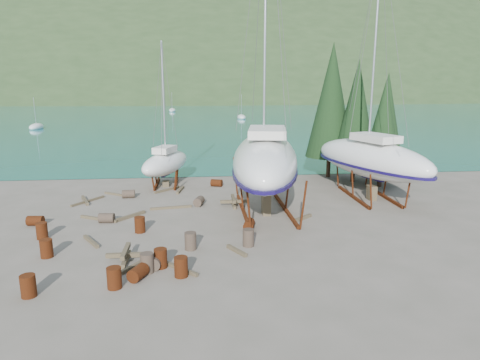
{
  "coord_description": "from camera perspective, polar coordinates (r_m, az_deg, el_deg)",
  "views": [
    {
      "loc": [
        -0.42,
        -22.14,
        7.99
      ],
      "look_at": [
        2.06,
        3.0,
        2.35
      ],
      "focal_mm": 32.0,
      "sensor_mm": 36.0,
      "label": 1
    }
  ],
  "objects": [
    {
      "name": "drum_3",
      "position": [
        18.24,
        -16.43,
        -12.41
      ],
      "size": [
        0.58,
        0.58,
        0.88
      ],
      "primitive_type": "cylinder",
      "color": "#632511",
      "rests_on": "ground"
    },
    {
      "name": "drum_0",
      "position": [
        18.76,
        -26.4,
        -12.54
      ],
      "size": [
        0.58,
        0.58,
        0.88
      ],
      "primitive_type": "cylinder",
      "color": "#632511",
      "rests_on": "ground"
    },
    {
      "name": "bay_water",
      "position": [
        337.23,
        -5.67,
        11.18
      ],
      "size": [
        700.0,
        700.0,
        0.0
      ],
      "primitive_type": "plane",
      "color": "#187579",
      "rests_on": "ground"
    },
    {
      "name": "drum_17",
      "position": [
        21.77,
        1.12,
        -7.7
      ],
      "size": [
        0.58,
        0.58,
        0.88
      ],
      "primitive_type": "cylinder",
      "color": "#2D2823",
      "rests_on": "ground"
    },
    {
      "name": "moored_boat_mid",
      "position": [
        102.95,
        0.19,
        8.36
      ],
      "size": [
        2.0,
        5.0,
        6.05
      ],
      "color": "white",
      "rests_on": "ground"
    },
    {
      "name": "drum_4",
      "position": [
        34.32,
        -3.14,
        -0.39
      ],
      "size": [
        1.03,
        0.85,
        0.58
      ],
      "primitive_type": "cylinder",
      "rotation": [
        1.57,
        0.0,
        1.22
      ],
      "color": "#632511",
      "rests_on": "ground"
    },
    {
      "name": "timber_8",
      "position": [
        27.25,
        -14.3,
        -4.65
      ],
      "size": [
        1.54,
        1.78,
        0.19
      ],
      "primitive_type": "cube",
      "rotation": [
        0.0,
        0.0,
        2.44
      ],
      "color": "brown",
      "rests_on": "ground"
    },
    {
      "name": "far_hill",
      "position": [
        342.23,
        -5.67,
        11.2
      ],
      "size": [
        800.0,
        360.0,
        110.0
      ],
      "primitive_type": "ellipsoid",
      "color": "#25361B",
      "rests_on": "ground"
    },
    {
      "name": "timber_12",
      "position": [
        23.59,
        -19.25,
        -7.73
      ],
      "size": [
        1.17,
        1.73,
        0.17
      ],
      "primitive_type": "cube",
      "rotation": [
        0.0,
        0.0,
        0.56
      ],
      "color": "brown",
      "rests_on": "ground"
    },
    {
      "name": "cypress_near_right",
      "position": [
        36.57,
        15.25,
        8.71
      ],
      "size": [
        3.6,
        3.6,
        10.0
      ],
      "color": "black",
      "rests_on": "ground"
    },
    {
      "name": "cypress_back_left",
      "position": [
        37.92,
        12.09,
        10.31
      ],
      "size": [
        4.14,
        4.14,
        11.5
      ],
      "color": "black",
      "rests_on": "ground"
    },
    {
      "name": "drum_5",
      "position": [
        21.47,
        -6.62,
        -8.08
      ],
      "size": [
        0.58,
        0.58,
        0.88
      ],
      "primitive_type": "cylinder",
      "color": "#2D2823",
      "rests_on": "ground"
    },
    {
      "name": "far_house_center",
      "position": [
        213.1,
        -11.12,
        11.0
      ],
      "size": [
        6.6,
        5.6,
        5.6
      ],
      "color": "beige",
      "rests_on": "ground"
    },
    {
      "name": "moored_boat_left",
      "position": [
        87.63,
        -25.51,
        6.4
      ],
      "size": [
        2.0,
        5.0,
        6.05
      ],
      "color": "white",
      "rests_on": "ground"
    },
    {
      "name": "large_sailboat_near",
      "position": [
        26.87,
        3.37,
        2.77
      ],
      "size": [
        6.07,
        13.96,
        21.25
      ],
      "rotation": [
        0.0,
        0.0,
        -0.16
      ],
      "color": "white",
      "rests_on": "ground"
    },
    {
      "name": "far_house_right",
      "position": [
        214.37,
        2.57,
        11.23
      ],
      "size": [
        6.6,
        5.6,
        5.6
      ],
      "color": "beige",
      "rests_on": "ground"
    },
    {
      "name": "timber_0",
      "position": [
        32.77,
        -15.96,
        -1.89
      ],
      "size": [
        2.22,
        1.5,
        0.14
      ],
      "primitive_type": "cube",
      "rotation": [
        0.0,
        0.0,
        1.0
      ],
      "color": "brown",
      "rests_on": "ground"
    },
    {
      "name": "drum_6",
      "position": [
        24.2,
        1.22,
        -5.96
      ],
      "size": [
        0.78,
        1.0,
        0.58
      ],
      "primitive_type": "cylinder",
      "rotation": [
        1.57,
        0.0,
        -0.25
      ],
      "color": "#632511",
      "rests_on": "ground"
    },
    {
      "name": "drum_2",
      "position": [
        27.55,
        -25.63,
        -4.92
      ],
      "size": [
        0.92,
        0.64,
        0.58
      ],
      "primitive_type": "cylinder",
      "rotation": [
        1.57,
        0.0,
        1.49
      ],
      "color": "#632511",
      "rests_on": "ground"
    },
    {
      "name": "large_sailboat_far",
      "position": [
        31.75,
        17.05,
        2.78
      ],
      "size": [
        6.75,
        11.6,
        17.64
      ],
      "rotation": [
        0.0,
        0.0,
        0.34
      ],
      "color": "white",
      "rests_on": "ground"
    },
    {
      "name": "timber_15",
      "position": [
        31.61,
        -19.61,
        -2.66
      ],
      "size": [
        1.78,
        2.51,
        0.15
      ],
      "primitive_type": "cube",
      "rotation": [
        0.0,
        0.0,
        2.54
      ],
      "color": "brown",
      "rests_on": "ground"
    },
    {
      "name": "cypress_mid_right",
      "position": [
        35.36,
        18.6,
        6.96
      ],
      "size": [
        3.06,
        3.06,
        8.5
      ],
      "color": "black",
      "rests_on": "ground"
    },
    {
      "name": "cypress_far_right",
      "position": [
        38.67,
        18.87,
        7.8
      ],
      "size": [
        3.24,
        3.24,
        9.0
      ],
      "color": "black",
      "rests_on": "ground"
    },
    {
      "name": "timber_pile_aft",
      "position": [
        28.82,
        -0.87,
        -2.88
      ],
      "size": [
        1.8,
        1.8,
        0.6
      ],
      "color": "brown",
      "rests_on": "ground"
    },
    {
      "name": "drum_13",
      "position": [
        22.37,
        -24.41,
        -8.31
      ],
      "size": [
        0.58,
        0.58,
        0.88
      ],
      "primitive_type": "cylinder",
      "color": "#632511",
      "rests_on": "ground"
    },
    {
      "name": "timber_5",
      "position": [
        20.04,
        -13.88,
        -11.04
      ],
      "size": [
        1.75,
        2.46,
        0.16
      ],
      "primitive_type": "cube",
      "rotation": [
        0.0,
        0.0,
        2.54
      ],
      "color": "brown",
      "rests_on": "ground"
    },
    {
      "name": "small_sailboat_shore",
      "position": [
        34.92,
        -9.89,
        2.3
      ],
      "size": [
        4.6,
        7.38,
        11.29
      ],
      "rotation": [
        0.0,
        0.0,
        -0.37
      ],
      "color": "white",
      "rests_on": "ground"
    },
    {
      "name": "timber_6",
      "position": [
        33.11,
        -7.97,
        -1.33
      ],
      "size": [
        0.56,
        2.07,
        0.19
      ],
      "primitive_type": "cube",
      "rotation": [
        0.0,
        0.0,
        2.96
      ],
      "color": "brown",
      "rests_on": "ground"
    },
    {
      "name": "drum_15",
      "position": [
        26.57,
        -17.37,
        -4.85
      ],
      "size": [
        0.93,
        0.66,
        0.58
      ],
      "primitive_type": "cylinder",
      "rotation": [
        1.57,
        0.0,
        1.48
      ],
      "color": "#2D2823",
      "rests_on": "ground"
    },
    {
      "name": "timber_3",
      "position": [
        19.68,
        -8.76,
        -11.29
      ],
      "size": [
        2.16,
        2.2,
        0.15
      ],
      "primitive_type": "cube",
      "rotation": [
        0.0,
        0.0,
        0.78
      ],
      "color": "brown",
      "rests_on": "ground"
    },
    {
      "name": "far_house_left",
      "position": [
        220.4,
        -21.69,
        10.41
      ],
      "size": [
        6.6,
        5.6,
        5.6
      ],
      "color": "beige",
      "rests_on": "ground"
    },
    {
      "name": "drum_10",
      "position": [
        19.66,
        -10.53,
        -10.21
      ],
      "size": [
        0.58,
        0.58,
        0.88
      ],
      "primitive_type": "cylinder",
      "color": "#632511",
      "rests_on": "ground"
    },
    {
      "name": "timber_pile_fore",
      "position": [
        20.72,
        -14.99,
        -9.64
      ],
      "size": [
        1.8,
        1.8,
        0.6
      ],
      "color": "brown",
      "rests_on": "ground"
    },
    {
      "name": "timber_2",
      "position": [
        31.79,
        -19.95,
        -2.56
      ],
      "size": [
        1.06,
        2.26,
        0.19
      ],
      "primitive_type": "cube",
      "rotation": [
        0.0,
        0.0,
        0.38
      ],
      "color": "brown",
      "rests_on": "ground"
    },
    {
      "name": "drum_12",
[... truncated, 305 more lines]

